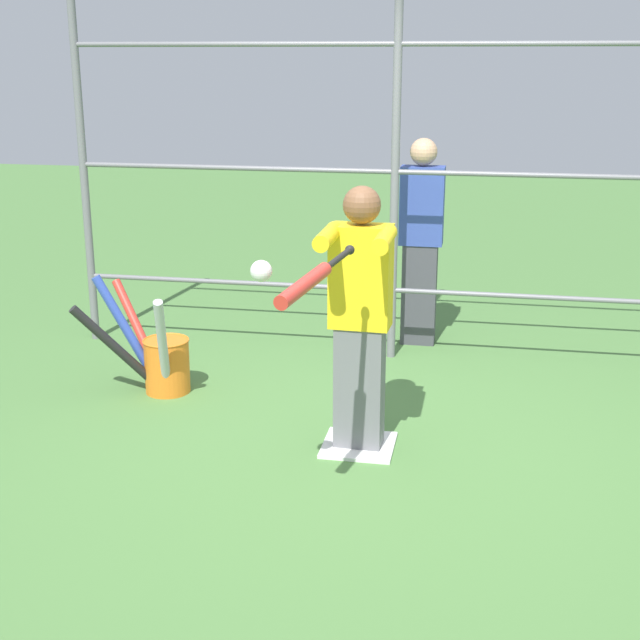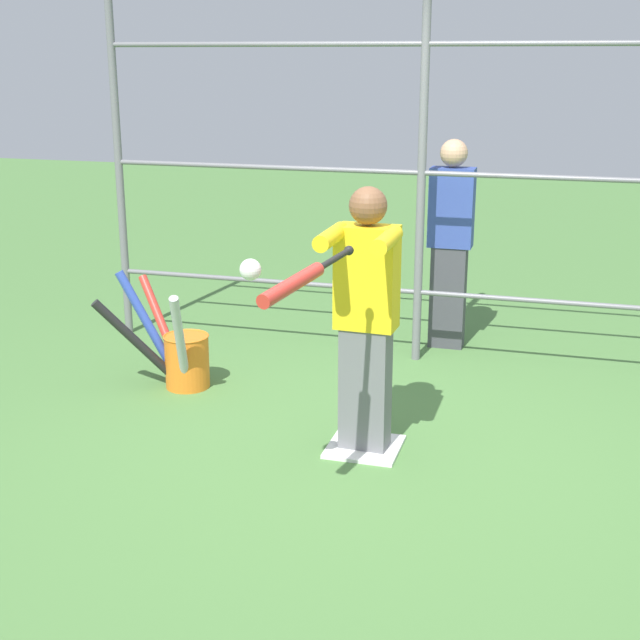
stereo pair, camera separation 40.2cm
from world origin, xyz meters
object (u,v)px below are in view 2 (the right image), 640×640
Objects in this scene: baseball_bat_swinging at (300,280)px; bat_bucket at (179,354)px; batter at (366,313)px; bystander_behind_fence at (450,241)px; softball_in_flight at (250,270)px.

bat_bucket is at bearing -48.53° from baseball_bat_swinging.
bystander_behind_fence is (-0.17, -1.98, 0.01)m from batter.
softball_in_flight is at bearing 80.91° from bystander_behind_fence.
bystander_behind_fence reaches higher than bat_bucket.
batter is 15.39× the size of softball_in_flight.
bystander_behind_fence is (-0.26, -2.84, -0.38)m from baseball_bat_swinging.
batter reaches higher than baseball_bat_swinging.
softball_in_flight is at bearing 72.12° from batter.
bystander_behind_fence is at bearing -95.28° from baseball_bat_swinging.
softball_in_flight is (0.20, 0.07, 0.05)m from baseball_bat_swinging.
baseball_bat_swinging is at bearing 83.56° from batter.
bat_bucket is (1.11, -1.55, -1.00)m from softball_in_flight.
bat_bucket is at bearing -54.50° from softball_in_flight.
bystander_behind_fence is at bearing -99.09° from softball_in_flight.
bystander_behind_fence is (-1.57, -1.36, 0.58)m from bat_bucket.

